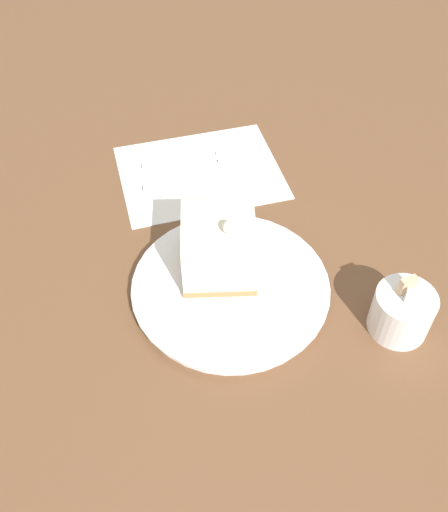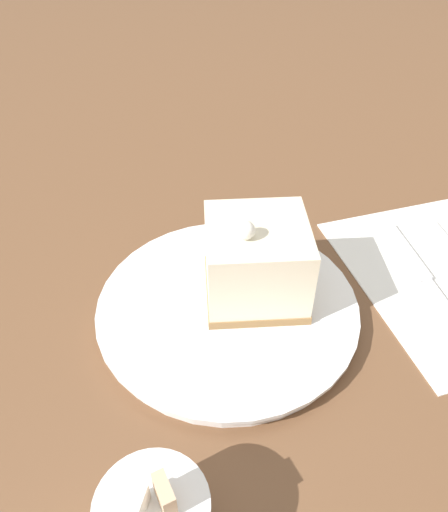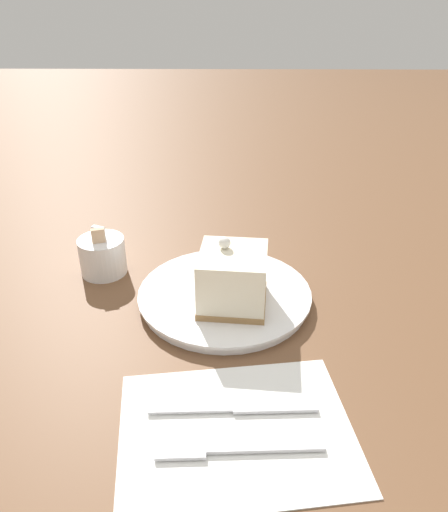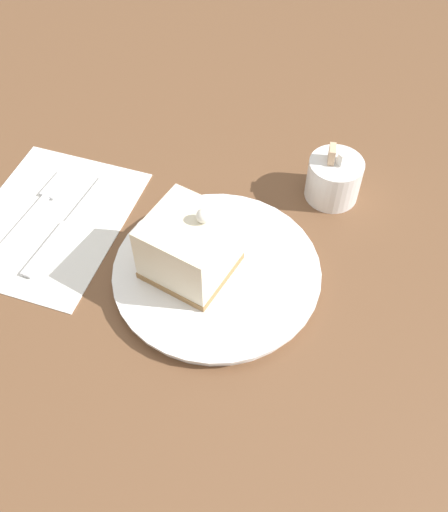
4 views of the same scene
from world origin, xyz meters
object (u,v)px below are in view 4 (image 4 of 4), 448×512
at_px(plate, 217,271).
at_px(fork, 38,206).
at_px(sugar_bowl, 334,179).
at_px(knife, 60,233).
at_px(cake_slice, 187,246).

relative_size(plate, fork, 1.47).
relative_size(plate, sugar_bowl, 3.08).
height_order(plate, fork, plate).
bearing_deg(knife, cake_slice, 3.04).
xyz_separation_m(fork, knife, (0.05, -0.03, 0.00)).
height_order(plate, sugar_bowl, sugar_bowl).
height_order(cake_slice, fork, cake_slice).
bearing_deg(plate, knife, -171.76).
bearing_deg(sugar_bowl, cake_slice, -118.35).
relative_size(cake_slice, knife, 0.55).
xyz_separation_m(cake_slice, fork, (-0.23, 0.01, -0.05)).
distance_m(cake_slice, knife, 0.18).
relative_size(fork, knife, 0.92).
xyz_separation_m(fork, sugar_bowl, (0.34, 0.19, 0.02)).
bearing_deg(cake_slice, knife, -169.22).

